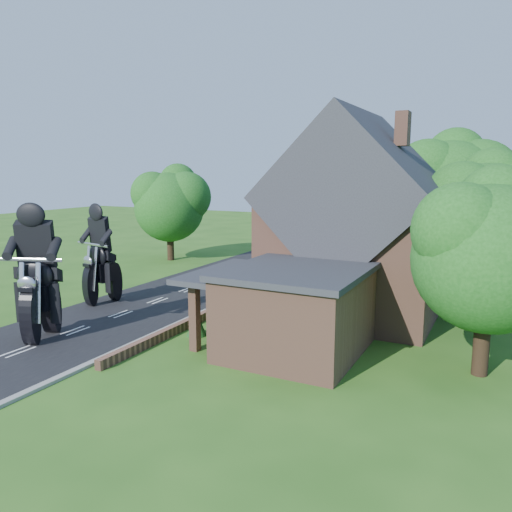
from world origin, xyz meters
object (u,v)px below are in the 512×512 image
at_px(garden_wall, 242,298).
at_px(motorcycle_lead, 41,319).
at_px(motorcycle_follow, 103,289).
at_px(house, 358,229).
at_px(annex, 294,309).

relative_size(garden_wall, motorcycle_lead, 11.52).
xyz_separation_m(garden_wall, motorcycle_lead, (-4.73, -9.44, 0.69)).
distance_m(motorcycle_lead, motorcycle_follow, 6.01).
height_order(house, motorcycle_lead, house).
relative_size(house, annex, 1.45).
relative_size(house, motorcycle_follow, 5.76).
height_order(garden_wall, house, house).
bearing_deg(motorcycle_follow, garden_wall, -139.97).
relative_size(motorcycle_lead, motorcycle_follow, 1.08).
relative_size(annex, motorcycle_follow, 3.97).
xyz_separation_m(house, motorcycle_lead, (-10.92, -10.44, -3.45)).
bearing_deg(house, motorcycle_lead, -136.29).
bearing_deg(motorcycle_follow, motorcycle_lead, 119.40).
height_order(annex, motorcycle_lead, annex).
bearing_deg(garden_wall, annex, -46.16).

